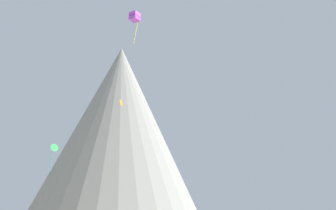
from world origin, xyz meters
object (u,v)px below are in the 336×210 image
(rock_massif, at_px, (115,161))
(kite_orange_high, at_px, (121,103))
(kite_green_mid, at_px, (54,148))
(kite_violet_high, at_px, (135,17))

(rock_massif, xyz_separation_m, kite_orange_high, (2.39, -33.83, 3.43))
(rock_massif, relative_size, kite_orange_high, 59.08)
(rock_massif, height_order, kite_orange_high, rock_massif)
(kite_green_mid, bearing_deg, rock_massif, -137.38)
(rock_massif, distance_m, kite_orange_high, 34.08)
(rock_massif, bearing_deg, kite_green_mid, -103.96)
(kite_orange_high, relative_size, kite_violet_high, 0.24)
(rock_massif, height_order, kite_green_mid, rock_massif)
(kite_orange_high, bearing_deg, rock_massif, 81.89)
(rock_massif, xyz_separation_m, kite_violet_high, (4.99, -60.52, 6.60))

